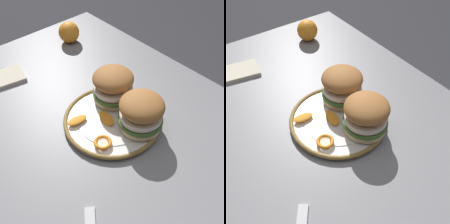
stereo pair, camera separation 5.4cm
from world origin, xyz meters
The scene contains 8 objects.
dining_table centered at (0.00, 0.00, 0.61)m, with size 1.27×0.84×0.70m.
dinner_plate centered at (0.05, -0.05, 0.71)m, with size 0.27×0.27×0.02m.
sandwich_half_left centered at (0.11, -0.11, 0.77)m, with size 0.13×0.13×0.10m.
sandwich_half_right centered at (-0.02, -0.09, 0.77)m, with size 0.15×0.15×0.10m.
orange_peel_curled centered at (0.00, 0.02, 0.73)m, with size 0.06×0.06×0.01m.
orange_peel_strip_long centered at (0.06, -0.04, 0.72)m, with size 0.07×0.04×0.01m.
orange_peel_strip_short centered at (0.11, 0.03, 0.72)m, with size 0.04×0.06×0.01m.
whole_orange centered at (0.48, -0.22, 0.74)m, with size 0.08×0.08×0.08m, color orange.
Camera 1 is at (-0.32, 0.28, 1.27)m, focal length 42.67 mm.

